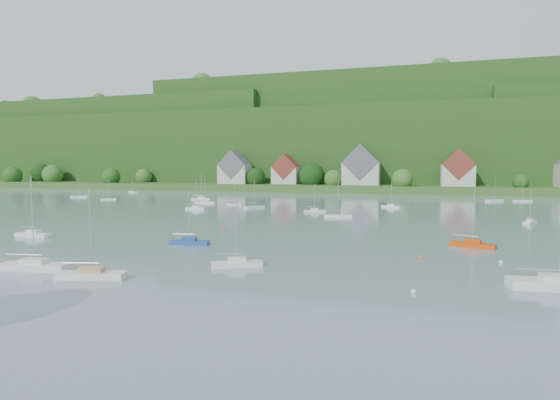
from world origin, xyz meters
name	(u,v)px	position (x,y,z in m)	size (l,w,h in m)	color
far_shore_strip	(353,187)	(0.00, 200.00, 1.50)	(600.00, 60.00, 3.00)	#325921
forested_ridge	(369,148)	(0.39, 268.57, 22.89)	(620.00, 181.22, 69.89)	#214516
village_building_0	(235,170)	(-55.00, 187.00, 9.51)	(14.00, 10.40, 16.00)	beige
village_building_1	(286,172)	(-30.00, 189.00, 8.75)	(12.00, 9.36, 14.00)	beige
village_building_2	(361,169)	(5.00, 188.00, 10.27)	(16.00, 11.44, 18.00)	beige
village_building_3	(458,171)	(45.00, 186.00, 9.43)	(13.00, 10.40, 15.50)	beige
near_sailboat_0	(34,265)	(-10.58, 21.83, 0.50)	(7.68, 3.27, 10.04)	white
near_sailboat_1	(189,242)	(-2.41, 40.91, 0.42)	(5.80, 2.32, 7.62)	#264B99
near_sailboat_2	(92,274)	(-2.21, 20.41, 0.46)	(6.85, 3.42, 8.91)	white
near_sailboat_3	(237,263)	(9.40, 29.48, 0.42)	(5.69, 3.88, 7.53)	white
near_sailboat_4	(559,284)	(40.48, 28.98, 0.54)	(8.65, 3.30, 11.39)	white
near_sailboat_5	(473,244)	(35.73, 50.09, 0.43)	(6.11, 3.60, 7.97)	#D4440A
near_sailboat_6	(34,234)	(-29.18, 40.35, 0.44)	(6.20, 2.05, 8.25)	white
mooring_buoy_1	(414,293)	(28.04, 24.02, 0.00)	(0.48, 0.48, 0.48)	white
mooring_buoy_2	(421,259)	(28.81, 39.82, 0.00)	(0.49, 0.49, 0.49)	orange
mooring_buoy_3	(223,231)	(-3.36, 54.80, 0.00)	(0.50, 0.50, 0.50)	orange
mooring_buoy_4	(501,263)	(37.50, 39.58, 0.00)	(0.45, 0.45, 0.45)	white
mooring_buoy_5	(20,231)	(-36.72, 45.06, 0.00)	(0.38, 0.38, 0.38)	orange
far_sailboat_cluster	(356,204)	(11.96, 115.25, 0.37)	(202.03, 75.78, 8.71)	white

